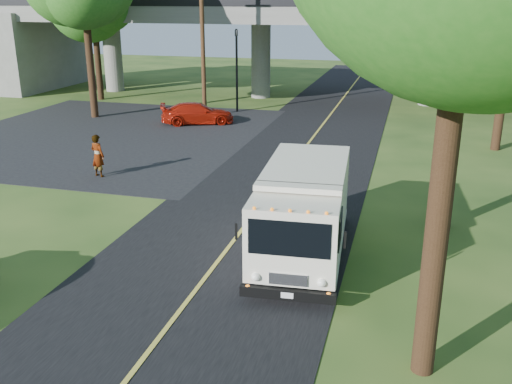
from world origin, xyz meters
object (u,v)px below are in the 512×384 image
at_px(traffic_signal, 237,62).
at_px(pedestrian, 98,156).
at_px(step_van, 304,209).
at_px(red_sedan, 197,113).
at_px(utility_pole, 203,41).

distance_m(traffic_signal, pedestrian, 15.30).
xyz_separation_m(traffic_signal, step_van, (8.20, -20.36, -1.80)).
relative_size(traffic_signal, step_van, 0.83).
bearing_deg(red_sedan, traffic_signal, -39.98).
bearing_deg(step_van, pedestrian, 146.96).
height_order(step_van, red_sedan, step_van).
relative_size(red_sedan, pedestrian, 2.38).
height_order(utility_pole, pedestrian, utility_pole).
distance_m(red_sedan, pedestrian, 10.94).
bearing_deg(utility_pole, traffic_signal, 53.13).
relative_size(utility_pole, pedestrian, 5.06).
xyz_separation_m(traffic_signal, pedestrian, (-1.35, -15.06, -2.31)).
distance_m(step_van, red_sedan, 18.76).
xyz_separation_m(utility_pole, red_sedan, (0.33, -2.13, -3.98)).
distance_m(utility_pole, step_van, 21.01).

